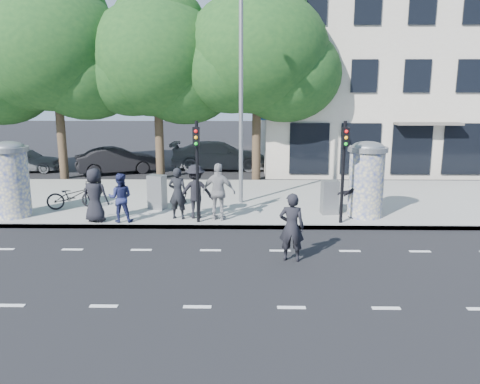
{
  "coord_description": "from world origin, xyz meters",
  "views": [
    {
      "loc": [
        1.06,
        -11.37,
        4.5
      ],
      "look_at": [
        0.82,
        3.5,
        1.27
      ],
      "focal_mm": 35.0,
      "sensor_mm": 36.0,
      "label": 1
    }
  ],
  "objects_px": {
    "cabinet_left": "(157,192)",
    "traffic_pole_near": "(197,161)",
    "bicycle": "(73,196)",
    "ped_b": "(178,193)",
    "ped_f": "(358,196)",
    "car_right": "(219,155)",
    "street_lamp": "(241,83)",
    "ped_e": "(219,192)",
    "car_mid": "(117,161)",
    "car_left": "(24,160)",
    "ped_d": "(196,191)",
    "ped_c": "(120,198)",
    "ped_a": "(95,195)",
    "ad_column_left": "(11,178)",
    "man_road": "(292,227)",
    "cabinet_right": "(330,197)",
    "ad_column_right": "(366,178)",
    "traffic_pole_far": "(344,162)"
  },
  "relations": [
    {
      "from": "cabinet_left",
      "to": "bicycle",
      "type": "bearing_deg",
      "value": -160.13
    },
    {
      "from": "bicycle",
      "to": "ped_b",
      "type": "bearing_deg",
      "value": -124.87
    },
    {
      "from": "ped_f",
      "to": "car_right",
      "type": "distance_m",
      "value": 12.4
    },
    {
      "from": "traffic_pole_near",
      "to": "ped_e",
      "type": "distance_m",
      "value": 1.34
    },
    {
      "from": "traffic_pole_near",
      "to": "cabinet_left",
      "type": "height_order",
      "value": "traffic_pole_near"
    },
    {
      "from": "traffic_pole_far",
      "to": "car_left",
      "type": "distance_m",
      "value": 19.13
    },
    {
      "from": "ped_d",
      "to": "car_mid",
      "type": "relative_size",
      "value": 0.43
    },
    {
      "from": "ad_column_left",
      "to": "ped_c",
      "type": "xyz_separation_m",
      "value": [
        3.99,
        -0.65,
        -0.56
      ]
    },
    {
      "from": "traffic_pole_far",
      "to": "ped_f",
      "type": "xyz_separation_m",
      "value": [
        0.71,
        0.72,
        -1.29
      ]
    },
    {
      "from": "ped_d",
      "to": "cabinet_left",
      "type": "height_order",
      "value": "ped_d"
    },
    {
      "from": "ped_e",
      "to": "ped_c",
      "type": "bearing_deg",
      "value": 18.46
    },
    {
      "from": "ped_a",
      "to": "cabinet_right",
      "type": "xyz_separation_m",
      "value": [
        8.07,
        1.15,
        -0.3
      ]
    },
    {
      "from": "ad_column_right",
      "to": "cabinet_left",
      "type": "bearing_deg",
      "value": 172.74
    },
    {
      "from": "ped_b",
      "to": "ped_e",
      "type": "relative_size",
      "value": 0.91
    },
    {
      "from": "cabinet_left",
      "to": "traffic_pole_near",
      "type": "bearing_deg",
      "value": -28.55
    },
    {
      "from": "car_left",
      "to": "car_right",
      "type": "relative_size",
      "value": 0.72
    },
    {
      "from": "ped_a",
      "to": "ped_b",
      "type": "height_order",
      "value": "ped_a"
    },
    {
      "from": "ad_column_left",
      "to": "man_road",
      "type": "distance_m",
      "value": 10.22
    },
    {
      "from": "man_road",
      "to": "car_right",
      "type": "distance_m",
      "value": 15.24
    },
    {
      "from": "ped_d",
      "to": "traffic_pole_near",
      "type": "bearing_deg",
      "value": 92.6
    },
    {
      "from": "ped_e",
      "to": "cabinet_left",
      "type": "bearing_deg",
      "value": -18.78
    },
    {
      "from": "traffic_pole_far",
      "to": "man_road",
      "type": "bearing_deg",
      "value": -121.89
    },
    {
      "from": "cabinet_right",
      "to": "car_right",
      "type": "xyz_separation_m",
      "value": [
        -4.6,
        10.62,
        0.04
      ]
    },
    {
      "from": "ped_c",
      "to": "bicycle",
      "type": "height_order",
      "value": "ped_c"
    },
    {
      "from": "traffic_pole_near",
      "to": "man_road",
      "type": "distance_m",
      "value": 4.43
    },
    {
      "from": "car_left",
      "to": "car_right",
      "type": "xyz_separation_m",
      "value": [
        10.95,
        1.06,
        0.12
      ]
    },
    {
      "from": "car_right",
      "to": "ped_c",
      "type": "bearing_deg",
      "value": 167.49
    },
    {
      "from": "car_right",
      "to": "cabinet_left",
      "type": "bearing_deg",
      "value": 170.14
    },
    {
      "from": "bicycle",
      "to": "street_lamp",
      "type": "bearing_deg",
      "value": -97.88
    },
    {
      "from": "man_road",
      "to": "car_left",
      "type": "bearing_deg",
      "value": -35.94
    },
    {
      "from": "ped_a",
      "to": "cabinet_left",
      "type": "height_order",
      "value": "ped_a"
    },
    {
      "from": "bicycle",
      "to": "ped_e",
      "type": "bearing_deg",
      "value": -122.03
    },
    {
      "from": "ped_e",
      "to": "car_mid",
      "type": "height_order",
      "value": "ped_e"
    },
    {
      "from": "ped_f",
      "to": "car_left",
      "type": "distance_m",
      "value": 19.28
    },
    {
      "from": "ped_c",
      "to": "cabinet_right",
      "type": "distance_m",
      "value": 7.31
    },
    {
      "from": "ped_a",
      "to": "car_right",
      "type": "bearing_deg",
      "value": -95.46
    },
    {
      "from": "ped_d",
      "to": "ped_e",
      "type": "xyz_separation_m",
      "value": [
        0.82,
        -0.28,
        0.04
      ]
    },
    {
      "from": "ad_column_right",
      "to": "car_mid",
      "type": "relative_size",
      "value": 0.6
    },
    {
      "from": "traffic_pole_near",
      "to": "bicycle",
      "type": "relative_size",
      "value": 1.82
    },
    {
      "from": "ad_column_right",
      "to": "ped_e",
      "type": "xyz_separation_m",
      "value": [
        -5.11,
        -0.57,
        -0.41
      ]
    },
    {
      "from": "traffic_pole_far",
      "to": "ped_d",
      "type": "height_order",
      "value": "traffic_pole_far"
    },
    {
      "from": "ped_a",
      "to": "ped_d",
      "type": "bearing_deg",
      "value": -159.51
    },
    {
      "from": "traffic_pole_near",
      "to": "man_road",
      "type": "bearing_deg",
      "value": -47.89
    },
    {
      "from": "ad_column_right",
      "to": "traffic_pole_near",
      "type": "bearing_deg",
      "value": -171.11
    },
    {
      "from": "ped_b",
      "to": "ped_c",
      "type": "xyz_separation_m",
      "value": [
        -1.87,
        -0.43,
        -0.06
      ]
    },
    {
      "from": "ped_e",
      "to": "car_left",
      "type": "distance_m",
      "value": 15.62
    },
    {
      "from": "cabinet_left",
      "to": "cabinet_right",
      "type": "distance_m",
      "value": 6.37
    },
    {
      "from": "traffic_pole_near",
      "to": "ped_e",
      "type": "xyz_separation_m",
      "value": [
        0.69,
        0.33,
        -1.1
      ]
    },
    {
      "from": "ped_c",
      "to": "ped_e",
      "type": "bearing_deg",
      "value": -179.75
    },
    {
      "from": "ped_b",
      "to": "ad_column_left",
      "type": "bearing_deg",
      "value": 8.35
    }
  ]
}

